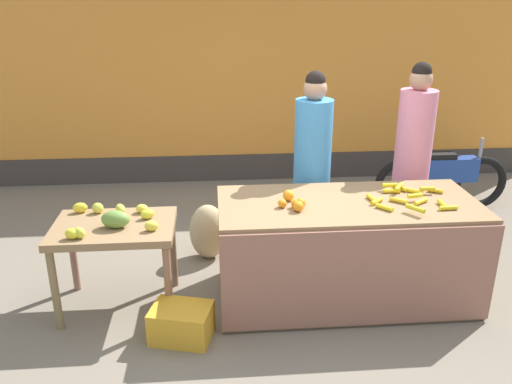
{
  "coord_description": "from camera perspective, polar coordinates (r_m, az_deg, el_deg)",
  "views": [
    {
      "loc": [
        -0.58,
        -3.82,
        2.46
      ],
      "look_at": [
        -0.26,
        0.15,
        0.92
      ],
      "focal_mm": 36.76,
      "sensor_mm": 36.0,
      "label": 1
    }
  ],
  "objects": [
    {
      "name": "market_wall_back",
      "position": [
        7.06,
        0.07,
        12.6
      ],
      "size": [
        7.87,
        0.23,
        2.89
      ],
      "color": "orange",
      "rests_on": "ground"
    },
    {
      "name": "produce_sack",
      "position": [
        5.1,
        -5.24,
        -4.32
      ],
      "size": [
        0.39,
        0.33,
        0.55
      ],
      "primitive_type": "ellipsoid",
      "rotation": [
        0.0,
        0.0,
        3.05
      ],
      "color": "tan",
      "rests_on": "ground"
    },
    {
      "name": "orange_pile",
      "position": [
        4.12,
        4.09,
        -1.04
      ],
      "size": [
        0.21,
        0.31,
        0.09
      ],
      "color": "orange",
      "rests_on": "fruit_stall_counter"
    },
    {
      "name": "banana_bunch_pile",
      "position": [
        4.41,
        16.16,
        -0.48
      ],
      "size": [
        0.69,
        0.66,
        0.07
      ],
      "color": "gold",
      "rests_on": "fruit_stall_counter"
    },
    {
      "name": "fruit_stall_counter",
      "position": [
        4.44,
        9.77,
        -6.32
      ],
      "size": [
        2.1,
        0.94,
        0.87
      ],
      "color": "olive",
      "rests_on": "ground"
    },
    {
      "name": "mango_papaya_pile",
      "position": [
        4.25,
        -15.28,
        -2.74
      ],
      "size": [
        0.74,
        0.59,
        0.14
      ],
      "color": "yellow",
      "rests_on": "side_table_wooden"
    },
    {
      "name": "vendor_woman_pink_shirt",
      "position": [
        5.21,
        16.61,
        3.3
      ],
      "size": [
        0.34,
        0.34,
        1.86
      ],
      "color": "#33333D",
      "rests_on": "ground"
    },
    {
      "name": "vendor_woman_blue_shirt",
      "position": [
        4.87,
        6.11,
        2.49
      ],
      "size": [
        0.34,
        0.34,
        1.81
      ],
      "color": "#33333D",
      "rests_on": "ground"
    },
    {
      "name": "produce_crate",
      "position": [
        4.08,
        -8.1,
        -13.92
      ],
      "size": [
        0.51,
        0.42,
        0.26
      ],
      "primitive_type": "cube",
      "rotation": [
        0.0,
        0.0,
        -0.26
      ],
      "color": "gold",
      "rests_on": "ground"
    },
    {
      "name": "side_table_wooden",
      "position": [
        4.31,
        -15.13,
        -4.7
      ],
      "size": [
        0.95,
        0.67,
        0.74
      ],
      "color": "olive",
      "rests_on": "ground"
    },
    {
      "name": "ground_plane",
      "position": [
        4.58,
        3.4,
        -11.37
      ],
      "size": [
        24.0,
        24.0,
        0.0
      ],
      "primitive_type": "plane",
      "color": "#756B5B"
    },
    {
      "name": "parked_motorcycle",
      "position": [
        6.52,
        19.53,
        1.47
      ],
      "size": [
        1.6,
        0.18,
        0.88
      ],
      "color": "black",
      "rests_on": "ground"
    }
  ]
}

